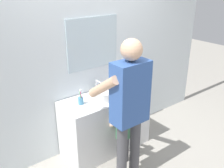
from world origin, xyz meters
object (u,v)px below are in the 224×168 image
object	(u,v)px
soap_bottle	(121,85)
adult_parent	(129,101)
toothbrush_cup	(81,100)
child_toddler	(124,130)

from	to	relation	value
soap_bottle	adult_parent	bearing A→B (deg)	-123.04
toothbrush_cup	soap_bottle	bearing A→B (deg)	3.57
adult_parent	toothbrush_cup	bearing A→B (deg)	109.65
child_toddler	toothbrush_cup	bearing A→B (deg)	131.95
child_toddler	adult_parent	xyz separation A→B (m)	(-0.14, -0.24, 0.55)
toothbrush_cup	adult_parent	world-z (taller)	adult_parent
soap_bottle	child_toddler	world-z (taller)	soap_bottle
toothbrush_cup	child_toddler	xyz separation A→B (m)	(0.37, -0.42, -0.38)
child_toddler	adult_parent	bearing A→B (deg)	-120.38
child_toddler	adult_parent	distance (m)	0.62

